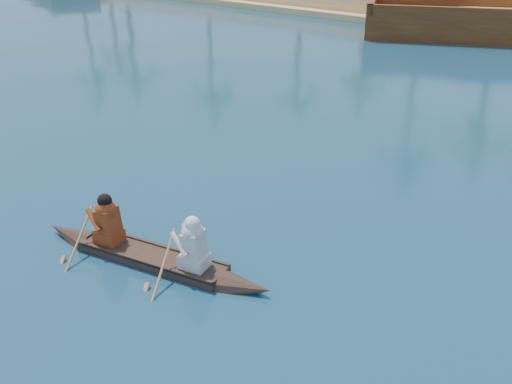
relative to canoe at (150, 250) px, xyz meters
The scene contains 3 objects.
ground 4.29m from the canoe, 146.85° to the left, with size 160.00×160.00×0.00m, color navy.
canoe is the anchor object (origin of this frame).
barge_mid 24.56m from the canoe, 95.62° to the left, with size 12.66×8.75×2.01m.
Camera 1 is at (10.51, -7.86, 5.61)m, focal length 40.00 mm.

